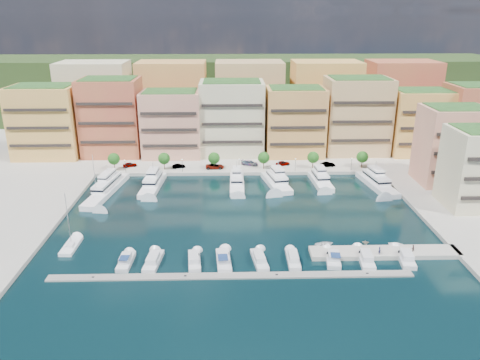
{
  "coord_description": "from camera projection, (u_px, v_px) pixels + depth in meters",
  "views": [
    {
      "loc": [
        -3.29,
        -110.04,
        49.32
      ],
      "look_at": [
        -0.25,
        9.23,
        6.0
      ],
      "focal_mm": 35.0,
      "sensor_mm": 36.0,
      "label": 1
    }
  ],
  "objects": [
    {
      "name": "apartment_7",
      "position": [
        478.0,
        120.0,
        162.87
      ],
      "size": [
        22.0,
        16.5,
        24.8
      ],
      "color": "#B26A3B",
      "rests_on": "north_quay"
    },
    {
      "name": "apartment_6",
      "position": [
        419.0,
        122.0,
        164.62
      ],
      "size": [
        20.0,
        15.5,
        22.8
      ],
      "color": "#E8A555",
      "rests_on": "north_quay"
    },
    {
      "name": "cruiser_8",
      "position": [
        366.0,
        259.0,
        97.61
      ],
      "size": [
        3.5,
        9.26,
        2.55
      ],
      "color": "silver",
      "rests_on": "ground"
    },
    {
      "name": "apartment_0",
      "position": [
        47.0,
        121.0,
        161.17
      ],
      "size": [
        22.0,
        16.5,
        24.8
      ],
      "color": "#E8A555",
      "rests_on": "north_quay"
    },
    {
      "name": "yacht_0",
      "position": [
        107.0,
        188.0,
        134.73
      ],
      "size": [
        8.0,
        27.05,
        7.3
      ],
      "color": "white",
      "rests_on": "ground"
    },
    {
      "name": "tree_2",
      "position": [
        214.0,
        158.0,
        149.98
      ],
      "size": [
        3.8,
        3.8,
        5.65
      ],
      "color": "#473323",
      "rests_on": "north_quay"
    },
    {
      "name": "tree_4",
      "position": [
        313.0,
        157.0,
        150.75
      ],
      "size": [
        3.8,
        3.8,
        5.65
      ],
      "color": "#473323",
      "rests_on": "north_quay"
    },
    {
      "name": "cruiser_4",
      "position": [
        224.0,
        260.0,
        96.88
      ],
      "size": [
        3.49,
        9.23,
        2.66
      ],
      "color": "silver",
      "rests_on": "ground"
    },
    {
      "name": "tender_2",
      "position": [
        397.0,
        245.0,
        103.81
      ],
      "size": [
        3.96,
        3.21,
        0.72
      ],
      "primitive_type": "imported",
      "rotation": [
        0.0,
        0.0,
        1.35
      ],
      "color": "white",
      "rests_on": "ground"
    },
    {
      "name": "finger_pier",
      "position": [
        384.0,
        255.0,
        100.36
      ],
      "size": [
        32.0,
        5.0,
        2.0
      ],
      "primitive_type": "cube",
      "color": "#9E998E",
      "rests_on": "ground"
    },
    {
      "name": "car_0",
      "position": [
        130.0,
        165.0,
        153.29
      ],
      "size": [
        4.78,
        3.21,
        1.51
      ],
      "primitive_type": "imported",
      "rotation": [
        0.0,
        0.0,
        1.92
      ],
      "color": "gray",
      "rests_on": "north_quay"
    },
    {
      "name": "hillside",
      "position": [
        235.0,
        120.0,
        223.68
      ],
      "size": [
        240.0,
        40.0,
        58.0
      ],
      "primitive_type": "cube",
      "color": "#1F3214",
      "rests_on": "ground"
    },
    {
      "name": "apartment_2",
      "position": [
        172.0,
        124.0,
        162.54
      ],
      "size": [
        20.0,
        15.5,
        22.8
      ],
      "color": "#E4A57F",
      "rests_on": "north_quay"
    },
    {
      "name": "backblock_3",
      "position": [
        325.0,
        100.0,
        185.22
      ],
      "size": [
        26.0,
        18.0,
        30.0
      ],
      "primitive_type": "cube",
      "color": "#E8A555",
      "rests_on": "north_quay"
    },
    {
      "name": "yacht_5",
      "position": [
        320.0,
        180.0,
        141.17
      ],
      "size": [
        5.42,
        15.52,
        7.3
      ],
      "color": "white",
      "rests_on": "ground"
    },
    {
      "name": "yacht_3",
      "position": [
        237.0,
        182.0,
        139.59
      ],
      "size": [
        4.35,
        17.58,
        7.3
      ],
      "color": "white",
      "rests_on": "ground"
    },
    {
      "name": "car_5",
      "position": [
        328.0,
        164.0,
        153.45
      ],
      "size": [
        4.99,
        2.57,
        1.57
      ],
      "primitive_type": "imported",
      "rotation": [
        0.0,
        0.0,
        1.77
      ],
      "color": "gray",
      "rests_on": "north_quay"
    },
    {
      "name": "cruiser_6",
      "position": [
        293.0,
        260.0,
        97.26
      ],
      "size": [
        2.49,
        8.33,
        2.55
      ],
      "color": "silver",
      "rests_on": "ground"
    },
    {
      "name": "cruiser_3",
      "position": [
        194.0,
        261.0,
        96.77
      ],
      "size": [
        3.19,
        8.4,
        2.55
      ],
      "color": "silver",
      "rests_on": "ground"
    },
    {
      "name": "car_2",
      "position": [
        215.0,
        166.0,
        151.48
      ],
      "size": [
        6.05,
        2.92,
        1.66
      ],
      "primitive_type": "imported",
      "rotation": [
        0.0,
        0.0,
        1.6
      ],
      "color": "gray",
      "rests_on": "north_quay"
    },
    {
      "name": "apartment_5",
      "position": [
        356.0,
        116.0,
        165.29
      ],
      "size": [
        22.0,
        16.5,
        26.8
      ],
      "color": "tan",
      "rests_on": "north_quay"
    },
    {
      "name": "south_pontoon",
      "position": [
        231.0,
        277.0,
        92.05
      ],
      "size": [
        72.0,
        2.2,
        0.35
      ],
      "primitive_type": "cube",
      "color": "gray",
      "rests_on": "ground"
    },
    {
      "name": "lamppost_4",
      "position": [
        352.0,
        162.0,
        149.19
      ],
      "size": [
        0.3,
        0.3,
        4.2
      ],
      "color": "black",
      "rests_on": "north_quay"
    },
    {
      "name": "lamppost_2",
      "position": [
        239.0,
        163.0,
        148.33
      ],
      "size": [
        0.3,
        0.3,
        4.2
      ],
      "color": "black",
      "rests_on": "north_quay"
    },
    {
      "name": "tree_5",
      "position": [
        362.0,
        157.0,
        151.13
      ],
      "size": [
        3.8,
        3.8,
        5.65
      ],
      "color": "#473323",
      "rests_on": "north_quay"
    },
    {
      "name": "tender_1",
      "position": [
        366.0,
        242.0,
        104.94
      ],
      "size": [
        1.77,
        1.6,
        0.81
      ],
      "primitive_type": "imported",
      "rotation": [
        0.0,
        0.0,
        1.38
      ],
      "color": "beige",
      "rests_on": "ground"
    },
    {
      "name": "car_4",
      "position": [
        283.0,
        163.0,
        154.6
      ],
      "size": [
        5.11,
        3.59,
        1.62
      ],
      "primitive_type": "imported",
      "rotation": [
        0.0,
        0.0,
        1.97
      ],
      "color": "gray",
      "rests_on": "north_quay"
    },
    {
      "name": "yacht_6",
      "position": [
        376.0,
        182.0,
        139.32
      ],
      "size": [
        7.85,
        20.96,
        7.3
      ],
      "color": "white",
      "rests_on": "ground"
    },
    {
      "name": "lamppost_3",
      "position": [
        295.0,
        162.0,
        148.76
      ],
      "size": [
        0.3,
        0.3,
        4.2
      ],
      "color": "black",
      "rests_on": "north_quay"
    },
    {
      "name": "north_quay",
      "position": [
        237.0,
        148.0,
        178.57
      ],
      "size": [
        220.0,
        64.0,
        2.0
      ],
      "primitive_type": "cube",
      "color": "#9E998E",
      "rests_on": "ground"
    },
    {
      "name": "cruiser_1",
      "position": [
        126.0,
        262.0,
        96.41
      ],
      "size": [
        2.8,
        7.63,
        2.66
      ],
      "color": "silver",
      "rests_on": "ground"
    },
    {
      "name": "yacht_4",
      "position": [
        276.0,
        182.0,
        140.01
      ],
      "size": [
        8.33,
        17.85,
        7.3
      ],
      "color": "white",
      "rests_on": "ground"
    },
    {
      "name": "backblock_4",
      "position": [
        400.0,
        100.0,
        185.94
      ],
      "size": [
        26.0,
        18.0,
        30.0
      ],
      "primitive_type": "cube",
      "color": "#B26A3B",
      "rests_on": "north_quay"
    },
    {
      "name": "tree_1",
      "position": [
        164.0,
        158.0,
        149.6
      ],
      "size": [
        3.8,
        3.8,
        5.65
      ],
      "color": "#473323",
      "rests_on": "north_quay"
    },
    {
      "name": "apartment_east_a",
      "position": [
        452.0,
        145.0,
        136.38
      ],
      "size": [
        18.0,
        14.5,
        22.8
      ],
      "color": "#E4A57F",
      "rests_on": "east_quay"
    },
    {
      "name": "sailboat_2",
      "position": [
        97.0,
        199.0,
        129.37
      ],
      "size": [
        2.77,
        9.27,
        13.2
      ],
      "color": "white",
      "rests_on": "ground"
    },
    {
      "name": "apartment_3",
      "position": [
        232.0,
        118.0,
        164.41
      ],
      "size": [
        22.0,
        16.5,
        25.8
      ],
      "color": "beige",
      "rests_on": "north_quay"
    },
    {
      "name": "yacht_1",
      "position": [
        153.0,
        184.0,
        138.3
      ],
      "size": [
        5.96,
        19.4,
        7.3
      ],
      "color": "white",
      "rests_on": "ground"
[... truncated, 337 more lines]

